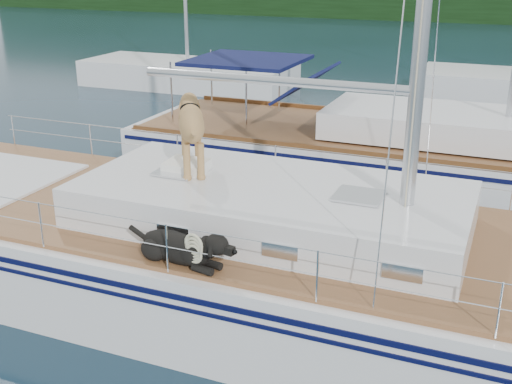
% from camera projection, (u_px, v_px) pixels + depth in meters
% --- Properties ---
extents(ground, '(120.00, 120.00, 0.00)m').
position_uv_depth(ground, '(220.00, 293.00, 9.47)').
color(ground, black).
rests_on(ground, ground).
extents(shore_bank, '(92.00, 1.00, 1.20)m').
position_uv_depth(shore_bank, '(478.00, 13.00, 49.33)').
color(shore_bank, '#595147').
rests_on(shore_bank, ground).
extents(main_sailboat, '(12.00, 3.80, 14.01)m').
position_uv_depth(main_sailboat, '(224.00, 253.00, 9.20)').
color(main_sailboat, white).
rests_on(main_sailboat, ground).
extents(neighbor_sailboat, '(11.00, 3.50, 13.30)m').
position_uv_depth(neighbor_sailboat, '(389.00, 157.00, 13.77)').
color(neighbor_sailboat, white).
rests_on(neighbor_sailboat, ground).
extents(bg_boat_west, '(8.00, 3.00, 11.65)m').
position_uv_depth(bg_boat_west, '(188.00, 75.00, 24.33)').
color(bg_boat_west, white).
rests_on(bg_boat_west, ground).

